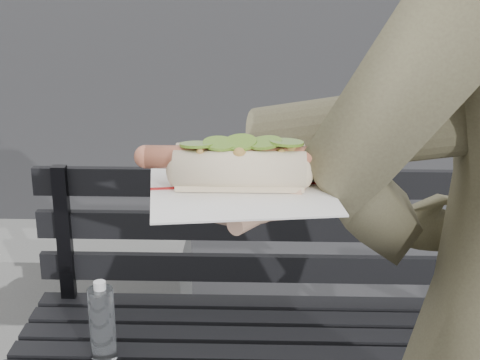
% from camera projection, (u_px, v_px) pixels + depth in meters
% --- Properties ---
extents(park_bench, '(1.50, 0.44, 0.88)m').
position_uv_depth(park_bench, '(296.00, 307.00, 1.99)').
color(park_bench, black).
rests_on(park_bench, ground).
extents(concrete_block, '(1.20, 0.40, 0.40)m').
position_uv_depth(concrete_block, '(30.00, 287.00, 2.80)').
color(concrete_block, slate).
rests_on(concrete_block, ground).
extents(held_hotdog, '(0.62, 0.32, 0.20)m').
position_uv_depth(held_hotdog, '(408.00, 133.00, 0.84)').
color(held_hotdog, brown).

